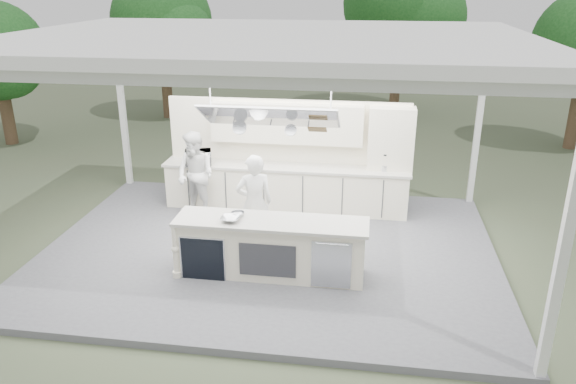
% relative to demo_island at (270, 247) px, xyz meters
% --- Properties ---
extents(ground, '(90.00, 90.00, 0.00)m').
position_rel_demo_island_xyz_m(ground, '(-0.18, 0.91, -0.60)').
color(ground, '#404B33').
rests_on(ground, ground).
extents(stage_deck, '(8.00, 6.00, 0.12)m').
position_rel_demo_island_xyz_m(stage_deck, '(-0.18, 0.91, -0.54)').
color(stage_deck, '#5D5D62').
rests_on(stage_deck, ground).
extents(tent, '(8.20, 6.20, 3.86)m').
position_rel_demo_island_xyz_m(tent, '(-0.18, 0.90, 3.11)').
color(tent, white).
rests_on(tent, ground).
extents(demo_island, '(3.10, 0.79, 0.95)m').
position_rel_demo_island_xyz_m(demo_island, '(0.00, 0.00, 0.00)').
color(demo_island, white).
rests_on(demo_island, stage_deck).
extents(back_counter, '(5.08, 0.72, 0.95)m').
position_rel_demo_island_xyz_m(back_counter, '(-0.18, 2.81, 0.00)').
color(back_counter, white).
rests_on(back_counter, stage_deck).
extents(back_wall_unit, '(5.05, 0.48, 2.25)m').
position_rel_demo_island_xyz_m(back_wall_unit, '(0.27, 3.03, 0.98)').
color(back_wall_unit, white).
rests_on(back_wall_unit, stage_deck).
extents(tree_cluster, '(19.55, 9.40, 5.85)m').
position_rel_demo_island_xyz_m(tree_cluster, '(-0.34, 10.68, 2.69)').
color(tree_cluster, brown).
rests_on(tree_cluster, ground).
extents(head_chef, '(0.76, 0.63, 1.77)m').
position_rel_demo_island_xyz_m(head_chef, '(-0.42, 0.83, 0.41)').
color(head_chef, white).
rests_on(head_chef, stage_deck).
extents(sous_chef, '(1.05, 0.96, 1.75)m').
position_rel_demo_island_xyz_m(sous_chef, '(-1.90, 2.16, 0.40)').
color(sous_chef, white).
rests_on(sous_chef, stage_deck).
extents(toaster_oven, '(0.62, 0.50, 0.30)m').
position_rel_demo_island_xyz_m(toaster_oven, '(-1.97, 2.61, 0.62)').
color(toaster_oven, silver).
rests_on(toaster_oven, back_counter).
extents(bowl_large, '(0.34, 0.34, 0.08)m').
position_rel_demo_island_xyz_m(bowl_large, '(-0.61, -0.12, 0.51)').
color(bowl_large, silver).
rests_on(bowl_large, demo_island).
extents(bowl_small, '(0.27, 0.27, 0.07)m').
position_rel_demo_island_xyz_m(bowl_small, '(-0.54, 0.11, 0.51)').
color(bowl_small, '#B3B6BB').
rests_on(bowl_small, demo_island).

